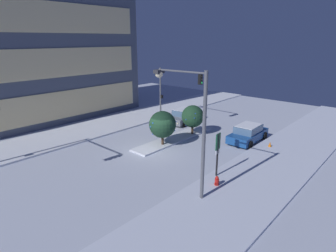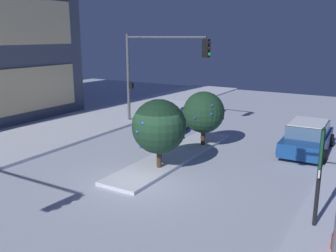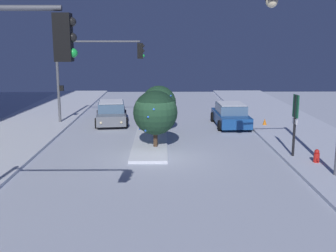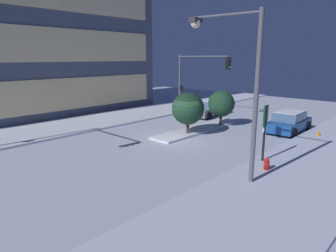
# 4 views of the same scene
# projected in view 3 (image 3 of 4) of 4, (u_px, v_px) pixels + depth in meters

# --- Properties ---
(ground) EXTENTS (52.00, 52.00, 0.00)m
(ground) POSITION_uv_depth(u_px,v_px,m) (158.00, 156.00, 19.66)
(ground) COLOR silver
(curb_strip_near) EXTENTS (52.00, 5.20, 0.14)m
(curb_strip_near) POSITION_uv_depth(u_px,v_px,m) (332.00, 154.00, 19.75)
(curb_strip_near) COLOR silver
(curb_strip_near) RESTS_ON ground
(median_strip) EXTENTS (9.00, 1.80, 0.14)m
(median_strip) POSITION_uv_depth(u_px,v_px,m) (151.00, 139.00, 22.79)
(median_strip) COLOR silver
(median_strip) RESTS_ON ground
(car_near) EXTENTS (4.68, 2.20, 1.49)m
(car_near) POSITION_uv_depth(u_px,v_px,m) (231.00, 115.00, 26.64)
(car_near) COLOR #19478C
(car_near) RESTS_ON ground
(car_far) EXTENTS (4.85, 2.48, 1.49)m
(car_far) POSITION_uv_depth(u_px,v_px,m) (111.00, 113.00, 27.48)
(car_far) COLOR slate
(car_far) RESTS_ON ground
(traffic_light_corner_far_right) EXTENTS (0.32, 5.82, 5.63)m
(traffic_light_corner_far_right) POSITION_uv_depth(u_px,v_px,m) (93.00, 64.00, 26.69)
(traffic_light_corner_far_right) COLOR #565960
(traffic_light_corner_far_right) RESTS_ON ground
(street_lamp_arched) EXTENTS (0.60, 3.31, 7.20)m
(street_lamp_arched) POSITION_uv_depth(u_px,v_px,m) (322.00, 59.00, 15.42)
(street_lamp_arched) COLOR #565960
(street_lamp_arched) RESTS_ON ground
(fire_hydrant) EXTENTS (0.48, 0.26, 0.73)m
(fire_hydrant) POSITION_uv_depth(u_px,v_px,m) (316.00, 158.00, 18.14)
(fire_hydrant) COLOR red
(fire_hydrant) RESTS_ON ground
(parking_info_sign) EXTENTS (0.55, 0.12, 3.02)m
(parking_info_sign) POSITION_uv_depth(u_px,v_px,m) (295.00, 118.00, 18.86)
(parking_info_sign) COLOR black
(parking_info_sign) RESTS_ON ground
(decorated_tree_median) EXTENTS (2.26, 2.25, 3.02)m
(decorated_tree_median) POSITION_uv_depth(u_px,v_px,m) (155.00, 113.00, 20.60)
(decorated_tree_median) COLOR #473323
(decorated_tree_median) RESTS_ON ground
(decorated_tree_left_of_median) EXTENTS (2.13, 2.07, 2.85)m
(decorated_tree_left_of_median) POSITION_uv_depth(u_px,v_px,m) (159.00, 103.00, 24.50)
(decorated_tree_left_of_median) COLOR #473323
(decorated_tree_left_of_median) RESTS_ON ground
(construction_cone) EXTENTS (0.36, 0.36, 0.55)m
(construction_cone) POSITION_uv_depth(u_px,v_px,m) (265.00, 123.00, 26.42)
(construction_cone) COLOR orange
(construction_cone) RESTS_ON ground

